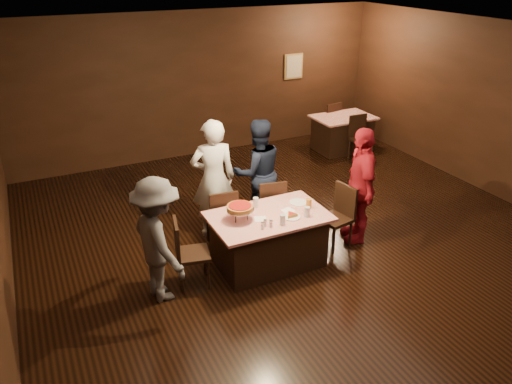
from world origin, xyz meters
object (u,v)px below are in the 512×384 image
pizza_stand (240,208)px  diner_white_jacket (213,179)px  main_table (268,240)px  glass_front_left (282,220)px  chair_far_right (269,206)px  back_table (342,133)px  plate_empty (298,202)px  diner_red_shirt (360,185)px  glass_front_right (307,212)px  glass_back (256,202)px  chair_end_right (335,218)px  chair_back_near (362,139)px  glass_amber (309,203)px  chair_far_left (221,217)px  diner_navy_hoodie (258,172)px  chair_back_far (328,122)px  diner_grey_knit (158,240)px  chair_end_left (193,253)px

pizza_stand → diner_white_jacket: bearing=87.8°
main_table → glass_front_left: (0.05, -0.30, 0.46)m
main_table → chair_far_right: chair_far_right is taller
back_table → plate_empty: (-3.00, -3.22, 0.39)m
back_table → diner_red_shirt: 3.92m
glass_front_right → glass_back: 0.74m
chair_end_right → diner_white_jacket: 1.89m
main_table → chair_back_near: 4.45m
plate_empty → glass_amber: bearing=-76.0°
glass_front_right → glass_back: same height
chair_end_right → glass_front_left: bearing=-84.5°
pizza_stand → plate_empty: 0.97m
back_table → pizza_stand: pizza_stand is taller
diner_red_shirt → chair_far_left: bearing=-87.2°
diner_white_jacket → chair_end_right: bearing=153.7°
diner_navy_hoodie → glass_front_left: size_ratio=12.36×
chair_back_near → glass_back: (-3.60, -2.37, 0.37)m
chair_back_far → glass_front_right: size_ratio=6.79×
diner_white_jacket → glass_front_right: (0.81, -1.37, -0.09)m
chair_back_far → glass_front_right: 5.25m
diner_white_jacket → pizza_stand: size_ratio=4.88×
main_table → glass_front_left: 0.55m
pizza_stand → glass_front_left: 0.58m
diner_grey_knit → glass_front_left: diner_grey_knit is taller
chair_back_near → plate_empty: (-3.00, -2.52, 0.30)m
chair_back_near → glass_front_left: size_ratio=6.79×
glass_front_left → glass_front_right: same height
glass_front_right → diner_grey_knit: bearing=174.9°
main_table → glass_back: size_ratio=11.43×
chair_end_right → chair_back_far: (2.45, 3.97, 0.00)m
chair_back_far → diner_grey_knit: 6.52m
chair_far_left → glass_front_right: bearing=136.9°
chair_far_right → glass_back: (-0.45, -0.45, 0.37)m
back_table → glass_amber: bearing=-130.8°
glass_back → diner_white_jacket: bearing=110.6°
chair_back_far → glass_amber: bearing=44.6°
main_table → chair_back_near: chair_back_near is taller
diner_red_shirt → glass_front_left: (-1.49, -0.35, -0.05)m
chair_far_right → glass_amber: (0.20, -0.80, 0.37)m
chair_end_left → pizza_stand: bearing=-73.9°
diner_white_jacket → diner_grey_knit: size_ratio=1.13×
chair_end_left → chair_end_right: 2.20m
chair_far_right → glass_front_right: chair_far_right is taller
chair_far_left → plate_empty: chair_far_left is taller
diner_white_jacket → plate_empty: (0.91, -0.97, -0.15)m
glass_amber → diner_navy_hoodie: bearing=98.3°
diner_navy_hoodie → plate_empty: size_ratio=6.92×
glass_back → diner_navy_hoodie: bearing=62.6°
chair_end_right → glass_front_right: chair_end_right is taller
glass_front_right → glass_amber: same height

